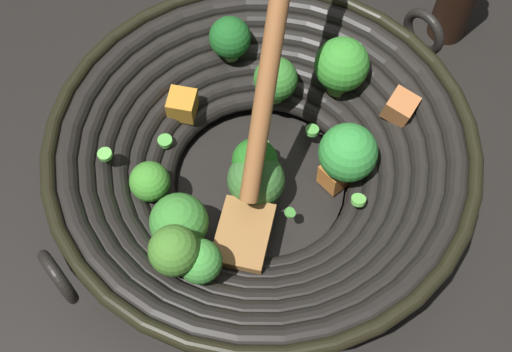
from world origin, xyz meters
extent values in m
plane|color=black|center=(0.00, 0.00, 0.00)|extent=(4.00, 4.00, 0.00)
cylinder|color=black|center=(0.00, 0.00, 0.01)|extent=(0.18, 0.18, 0.01)
torus|color=black|center=(0.00, 0.00, 0.02)|extent=(0.23, 0.23, 0.02)
torus|color=black|center=(0.00, 0.00, 0.03)|extent=(0.26, 0.26, 0.02)
torus|color=black|center=(0.00, 0.00, 0.04)|extent=(0.29, 0.29, 0.02)
torus|color=black|center=(0.00, 0.00, 0.05)|extent=(0.32, 0.32, 0.02)
torus|color=black|center=(0.00, 0.00, 0.06)|extent=(0.34, 0.34, 0.02)
torus|color=black|center=(0.00, 0.00, 0.07)|extent=(0.37, 0.37, 0.02)
torus|color=black|center=(0.00, 0.00, 0.08)|extent=(0.40, 0.40, 0.02)
torus|color=black|center=(0.00, 0.00, 0.09)|extent=(0.42, 0.42, 0.01)
torus|color=black|center=(0.22, 0.04, 0.09)|extent=(0.02, 0.05, 0.05)
torus|color=black|center=(-0.22, -0.04, 0.09)|extent=(0.02, 0.05, 0.05)
cylinder|color=#669344|center=(-0.12, -0.07, 0.07)|extent=(0.03, 0.02, 0.02)
sphere|color=#47842C|center=(-0.12, -0.07, 0.10)|extent=(0.05, 0.05, 0.05)
cylinder|color=#63A448|center=(0.06, 0.08, 0.04)|extent=(0.02, 0.02, 0.01)
sphere|color=#3A8831|center=(0.06, 0.08, 0.06)|extent=(0.05, 0.05, 0.05)
cylinder|color=#6EAC44|center=(-0.10, -0.08, 0.06)|extent=(0.02, 0.02, 0.02)
sphere|color=green|center=(-0.10, -0.08, 0.08)|extent=(0.04, 0.04, 0.04)
cylinder|color=#88AF4F|center=(-0.01, 0.00, 0.03)|extent=(0.03, 0.03, 0.02)
sphere|color=#297A23|center=(-0.01, 0.00, 0.06)|extent=(0.05, 0.05, 0.05)
cylinder|color=#6AA242|center=(0.12, 0.05, 0.05)|extent=(0.03, 0.03, 0.02)
sphere|color=green|center=(0.12, 0.05, 0.09)|extent=(0.06, 0.06, 0.06)
cylinder|color=#8CBB5A|center=(-0.10, -0.03, 0.03)|extent=(0.03, 0.03, 0.01)
sphere|color=#3C8C33|center=(-0.10, -0.03, 0.06)|extent=(0.06, 0.06, 0.06)
cylinder|color=#719D4F|center=(-0.01, -0.02, 0.02)|extent=(0.03, 0.03, 0.02)
sphere|color=#3D7533|center=(-0.01, -0.02, 0.05)|extent=(0.06, 0.06, 0.06)
cylinder|color=#80C04A|center=(-0.11, 0.03, 0.04)|extent=(0.02, 0.02, 0.01)
sphere|color=#43962F|center=(-0.11, 0.03, 0.06)|extent=(0.04, 0.04, 0.04)
cylinder|color=#6DA749|center=(0.08, -0.04, 0.03)|extent=(0.02, 0.03, 0.02)
sphere|color=green|center=(0.08, -0.04, 0.07)|extent=(0.06, 0.06, 0.06)
cylinder|color=#7BB15C|center=(0.03, 0.14, 0.06)|extent=(0.02, 0.02, 0.01)
sphere|color=#1D6424|center=(0.03, 0.14, 0.08)|extent=(0.05, 0.05, 0.05)
cube|color=orange|center=(-0.04, 0.10, 0.05)|extent=(0.04, 0.04, 0.03)
cube|color=#C5712E|center=(0.07, -0.04, 0.03)|extent=(0.03, 0.03, 0.03)
cube|color=orange|center=(0.00, 0.02, 0.04)|extent=(0.03, 0.03, 0.03)
cube|color=#C9753E|center=(0.15, -0.02, 0.08)|extent=(0.04, 0.04, 0.03)
cylinder|color=#6BC651|center=(-0.14, 0.06, 0.08)|extent=(0.02, 0.02, 0.01)
cylinder|color=#99D166|center=(-0.03, -0.02, 0.04)|extent=(0.02, 0.02, 0.01)
cylinder|color=#6BC651|center=(0.01, 0.02, 0.05)|extent=(0.02, 0.02, 0.01)
cylinder|color=#56B247|center=(0.07, 0.02, 0.03)|extent=(0.02, 0.02, 0.01)
cylinder|color=#56B247|center=(0.00, -0.06, 0.05)|extent=(0.02, 0.02, 0.01)
cylinder|color=#56B247|center=(-0.07, 0.08, 0.04)|extent=(0.02, 0.02, 0.01)
cylinder|color=#6BC651|center=(0.06, -0.08, 0.05)|extent=(0.02, 0.02, 0.01)
cylinder|color=#99D166|center=(0.11, 0.05, 0.07)|extent=(0.02, 0.02, 0.01)
cube|color=#9E6B38|center=(-0.05, -0.06, 0.05)|extent=(0.08, 0.09, 0.01)
cylinder|color=#A46637|center=(0.02, 0.03, 0.18)|extent=(0.14, 0.16, 0.22)
camera|label=1|loc=(-0.16, -0.29, 0.60)|focal=44.08mm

